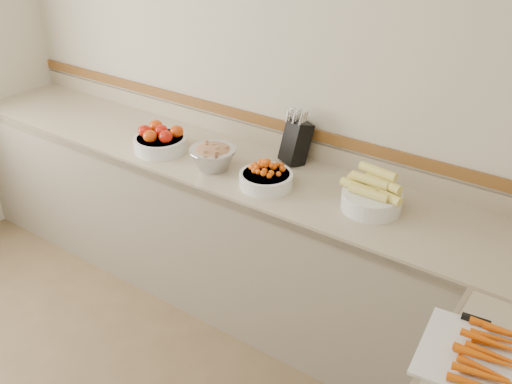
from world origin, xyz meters
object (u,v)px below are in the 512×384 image
Objects in this scene: knife_block at (296,141)px; corn_bowl at (372,196)px; cutting_board at (492,359)px; rhubarb_bowl at (213,156)px; tomato_bowl at (160,140)px; cherry_tomato_bowl at (266,177)px.

corn_bowl is at bearing -21.50° from knife_block.
rhubarb_bowl is at bearing 160.63° from cutting_board.
rhubarb_bowl is (0.39, -0.01, 0.01)m from tomato_bowl.
corn_bowl reaches higher than tomato_bowl.
corn_bowl is 0.66× the size of cutting_board.
tomato_bowl is 1.10× the size of cherry_tomato_bowl.
corn_bowl is 0.88m from rhubarb_bowl.
cherry_tomato_bowl is (0.74, -0.00, -0.01)m from tomato_bowl.
cherry_tomato_bowl is 0.87× the size of corn_bowl.
rhubarb_bowl is at bearing -1.00° from tomato_bowl.
cherry_tomato_bowl is 1.08× the size of rhubarb_bowl.
cutting_board is (1.62, -0.57, -0.06)m from rhubarb_bowl.
rhubarb_bowl is (-0.32, -0.33, -0.05)m from knife_block.
knife_block is at bearing 24.12° from tomato_bowl.
cutting_board is at bearing -19.37° from rhubarb_bowl.
knife_block is 0.98× the size of corn_bowl.
knife_block is 0.64× the size of cutting_board.
tomato_bowl reaches higher than rhubarb_bowl.
cherry_tomato_bowl is at bearing -169.32° from corn_bowl.
cutting_board is (1.28, -0.58, -0.03)m from cherry_tomato_bowl.
cherry_tomato_bowl reaches higher than rhubarb_bowl.
rhubarb_bowl is at bearing -134.30° from knife_block.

